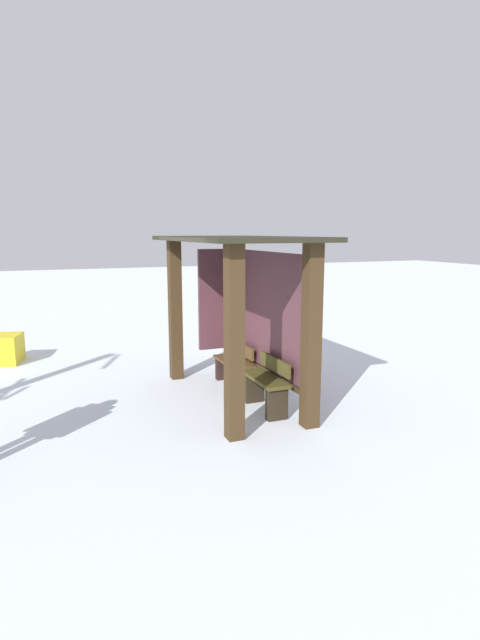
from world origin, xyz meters
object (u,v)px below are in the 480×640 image
object	(u,v)px
bench_left_inside	(234,367)
grit_bin	(5,349)
bench_center_inside	(266,386)
bus_shelter	(242,293)

from	to	relation	value
bench_left_inside	grit_bin	size ratio (longest dim) A/B	1.42
bench_left_inside	bench_center_inside	bearing A→B (deg)	-0.16
bus_shelter	bench_left_inside	size ratio (longest dim) A/B	3.48
bench_left_inside	grit_bin	xyz separation A→B (m)	(-3.06, -3.69, -0.04)
bus_shelter	bench_center_inside	world-z (taller)	bus_shelter
grit_bin	bench_left_inside	bearing A→B (deg)	50.37
bench_center_inside	bus_shelter	bearing A→B (deg)	-173.81
bus_shelter	bench_center_inside	distance (m)	1.49
bus_shelter	bench_left_inside	world-z (taller)	bus_shelter
bus_shelter	bench_left_inside	bearing A→B (deg)	171.36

